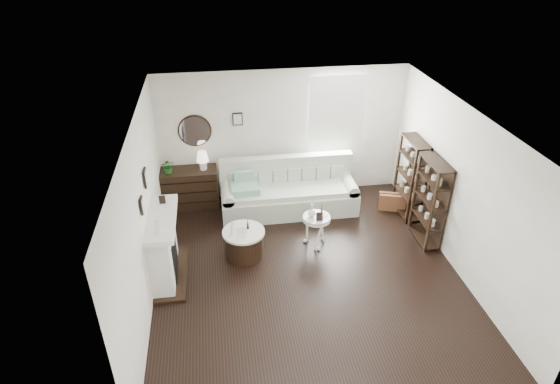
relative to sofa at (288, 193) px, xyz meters
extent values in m
plane|color=black|center=(-0.02, -2.08, -0.35)|extent=(5.50, 5.50, 0.00)
plane|color=white|center=(-0.02, -2.08, 2.35)|extent=(5.50, 5.50, 0.00)
plane|color=silver|center=(-0.02, 0.67, 1.00)|extent=(5.00, 0.00, 5.00)
plane|color=silver|center=(-0.02, -4.83, 1.00)|extent=(5.00, 0.00, 5.00)
plane|color=silver|center=(-2.52, -2.08, 1.00)|extent=(0.00, 5.50, 5.50)
plane|color=silver|center=(2.48, -2.08, 1.00)|extent=(0.00, 5.50, 5.50)
cube|color=white|center=(1.08, 0.65, 1.25)|extent=(1.00, 0.02, 1.80)
cube|color=white|center=(1.08, 0.59, 1.25)|extent=(1.15, 0.02, 1.90)
cylinder|color=silver|center=(-1.77, 0.64, 1.20)|extent=(0.60, 0.03, 0.60)
cube|color=black|center=(-0.92, 0.64, 1.40)|extent=(0.20, 0.03, 0.26)
cube|color=white|center=(-2.35, -1.78, 0.20)|extent=(0.34, 1.20, 1.10)
cube|color=black|center=(-2.32, -1.78, 0.05)|extent=(0.30, 0.65, 0.70)
cube|color=white|center=(-2.30, -1.78, 0.77)|extent=(0.44, 1.35, 0.08)
cube|color=black|center=(-2.27, -1.78, -0.32)|extent=(0.50, 1.40, 0.05)
cylinder|color=silver|center=(-2.30, -2.23, 0.92)|extent=(0.08, 0.08, 0.22)
cube|color=black|center=(-2.30, -1.38, 0.88)|extent=(0.10, 0.03, 0.14)
cube|color=black|center=(-2.49, -2.13, 1.25)|extent=(0.03, 0.18, 0.24)
cube|color=black|center=(-2.49, -1.48, 1.35)|extent=(0.03, 0.22, 0.28)
cube|color=black|center=(2.31, -0.53, 0.45)|extent=(0.30, 0.80, 1.60)
cylinder|color=tan|center=(2.29, -0.78, 0.17)|extent=(0.08, 0.08, 0.11)
cylinder|color=tan|center=(2.29, -0.53, 0.17)|extent=(0.08, 0.08, 0.11)
cylinder|color=tan|center=(2.29, -0.28, 0.17)|extent=(0.08, 0.08, 0.11)
cylinder|color=tan|center=(2.29, -0.78, 0.57)|extent=(0.08, 0.08, 0.11)
cylinder|color=tan|center=(2.29, -0.53, 0.57)|extent=(0.08, 0.08, 0.11)
cylinder|color=tan|center=(2.29, -0.28, 0.57)|extent=(0.08, 0.08, 0.11)
cylinder|color=tan|center=(2.29, -0.78, 0.97)|extent=(0.08, 0.08, 0.11)
cylinder|color=tan|center=(2.29, -0.53, 0.97)|extent=(0.08, 0.08, 0.11)
cylinder|color=tan|center=(2.29, -0.28, 0.97)|extent=(0.08, 0.08, 0.11)
cube|color=black|center=(2.31, -1.43, 0.45)|extent=(0.30, 0.80, 1.60)
cylinder|color=tan|center=(2.29, -1.68, 0.17)|extent=(0.08, 0.08, 0.11)
cylinder|color=tan|center=(2.29, -1.43, 0.17)|extent=(0.08, 0.08, 0.11)
cylinder|color=tan|center=(2.29, -1.18, 0.17)|extent=(0.08, 0.08, 0.11)
cylinder|color=tan|center=(2.29, -1.68, 0.57)|extent=(0.08, 0.08, 0.11)
cylinder|color=tan|center=(2.29, -1.43, 0.57)|extent=(0.08, 0.08, 0.11)
cylinder|color=tan|center=(2.29, -1.18, 0.57)|extent=(0.08, 0.08, 0.11)
cylinder|color=tan|center=(2.29, -1.68, 0.97)|extent=(0.08, 0.08, 0.11)
cylinder|color=tan|center=(2.29, -1.43, 0.97)|extent=(0.08, 0.08, 0.11)
cylinder|color=tan|center=(2.29, -1.18, 0.97)|extent=(0.08, 0.08, 0.11)
cube|color=beige|center=(0.00, -0.08, -0.13)|extent=(2.70, 0.93, 0.44)
cube|color=beige|center=(0.00, -0.11, 0.14)|extent=(2.33, 0.75, 0.10)
cube|color=beige|center=(0.00, 0.28, 0.29)|extent=(2.70, 0.21, 0.83)
cube|color=beige|center=(-1.22, -0.08, -0.08)|extent=(0.23, 0.88, 0.54)
cube|color=beige|center=(1.22, -0.08, -0.08)|extent=(0.23, 0.88, 0.54)
cube|color=#248468|center=(-0.88, -0.14, 0.26)|extent=(0.57, 0.47, 0.14)
cube|color=brown|center=(2.08, -0.36, -0.17)|extent=(0.56, 0.33, 0.36)
cube|color=black|center=(-2.02, 0.39, 0.07)|extent=(1.24, 0.52, 0.83)
cube|color=black|center=(-2.02, 0.12, -0.12)|extent=(1.19, 0.01, 0.02)
cube|color=black|center=(-2.02, 0.12, 0.11)|extent=(1.19, 0.01, 0.02)
cube|color=black|center=(-2.02, 0.12, 0.33)|extent=(1.19, 0.01, 0.01)
imported|color=#1C5919|center=(-2.33, 0.34, 0.63)|extent=(0.27, 0.24, 0.29)
cylinder|color=black|center=(-1.02, -1.43, -0.11)|extent=(0.67, 0.67, 0.47)
cylinder|color=silver|center=(-1.02, -1.43, 0.14)|extent=(0.73, 0.73, 0.04)
cylinder|color=silver|center=(0.29, -1.30, 0.24)|extent=(0.49, 0.49, 0.03)
cylinder|color=white|center=(0.29, -1.30, 0.19)|extent=(0.50, 0.50, 0.02)
cylinder|color=white|center=(0.29, -1.30, -0.07)|extent=(0.04, 0.04, 0.56)
cylinder|color=silver|center=(-1.20, -1.51, 0.30)|extent=(0.06, 0.06, 0.27)
cube|color=white|center=(-1.07, -1.62, 0.26)|extent=(0.15, 0.06, 0.20)
cube|color=black|center=(0.31, -1.43, 0.33)|extent=(0.12, 0.05, 0.16)
camera|label=1|loc=(-1.37, -8.04, 4.79)|focal=30.00mm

